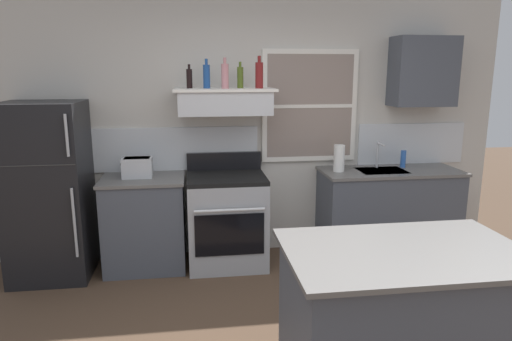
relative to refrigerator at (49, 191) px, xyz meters
name	(u,v)px	position (x,y,z in m)	size (l,w,h in m)	color
back_wall	(250,125)	(1.93, 0.39, 0.53)	(5.40, 0.11, 2.70)	beige
refrigerator	(49,191)	(0.00, 0.00, 0.00)	(0.70, 0.72, 1.64)	black
counter_left_of_stove	(145,222)	(0.85, 0.06, -0.36)	(0.79, 0.63, 0.91)	#474C56
toaster	(137,167)	(0.80, 0.08, 0.19)	(0.30, 0.20, 0.19)	silver
stove_range	(227,219)	(1.65, 0.02, -0.36)	(0.76, 0.69, 1.09)	#9EA0A5
range_hood_shelf	(224,101)	(1.65, 0.12, 0.80)	(0.96, 0.52, 0.24)	silver
bottle_balsamic_dark	(189,78)	(1.32, 0.17, 1.02)	(0.06, 0.06, 0.23)	black
bottle_blue_liqueur	(207,76)	(1.49, 0.15, 1.04)	(0.07, 0.07, 0.28)	#1E478C
bottle_rose_pink	(225,76)	(1.66, 0.09, 1.04)	(0.07, 0.07, 0.29)	#C67F84
bottle_olive_oil_square	(240,77)	(1.81, 0.17, 1.03)	(0.06, 0.06, 0.25)	#4C601E
bottle_red_label_wine	(259,75)	(1.98, 0.07, 1.05)	(0.07, 0.07, 0.30)	maroon
counter_right_with_sink	(388,212)	(3.35, 0.06, -0.36)	(1.43, 0.63, 0.91)	#474C56
sink_faucet	(378,152)	(3.25, 0.16, 0.26)	(0.03, 0.17, 0.28)	silver
paper_towel_roll	(339,158)	(2.80, 0.06, 0.22)	(0.11, 0.11, 0.27)	white
dish_soap_bottle	(403,159)	(3.53, 0.16, 0.18)	(0.06, 0.06, 0.18)	blue
kitchen_island	(401,320)	(2.53, -1.99, -0.36)	(1.40, 0.90, 0.91)	#474C56
upper_cabinet_right	(423,72)	(3.70, 0.20, 1.08)	(0.64, 0.32, 0.70)	#474C56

